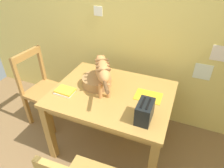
{
  "coord_description": "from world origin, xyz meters",
  "views": [
    {
      "loc": [
        0.69,
        -0.24,
        1.92
      ],
      "look_at": [
        0.09,
        1.22,
        0.85
      ],
      "focal_mm": 32.11,
      "sensor_mm": 36.0,
      "label": 1
    }
  ],
  "objects_px": {
    "magazine": "(148,96)",
    "toaster": "(145,112)",
    "wooden_chair_near": "(43,90)",
    "coffee_mug": "(102,72)",
    "cat": "(103,70)",
    "saucer_bowl": "(101,77)",
    "book_stack": "(65,91)",
    "dining_table": "(112,100)",
    "wicker_basket": "(97,81)"
  },
  "relations": [
    {
      "from": "wicker_basket",
      "to": "coffee_mug",
      "type": "bearing_deg",
      "value": 95.25
    },
    {
      "from": "wicker_basket",
      "to": "toaster",
      "type": "bearing_deg",
      "value": -28.05
    },
    {
      "from": "saucer_bowl",
      "to": "cat",
      "type": "bearing_deg",
      "value": -60.14
    },
    {
      "from": "cat",
      "to": "saucer_bowl",
      "type": "height_order",
      "value": "cat"
    },
    {
      "from": "saucer_bowl",
      "to": "wicker_basket",
      "type": "distance_m",
      "value": 0.15
    },
    {
      "from": "coffee_mug",
      "to": "wooden_chair_near",
      "type": "height_order",
      "value": "wooden_chair_near"
    },
    {
      "from": "dining_table",
      "to": "wicker_basket",
      "type": "distance_m",
      "value": 0.25
    },
    {
      "from": "wooden_chair_near",
      "to": "coffee_mug",
      "type": "bearing_deg",
      "value": 103.51
    },
    {
      "from": "magazine",
      "to": "saucer_bowl",
      "type": "bearing_deg",
      "value": 165.94
    },
    {
      "from": "magazine",
      "to": "toaster",
      "type": "bearing_deg",
      "value": -83.46
    },
    {
      "from": "book_stack",
      "to": "dining_table",
      "type": "bearing_deg",
      "value": 22.21
    },
    {
      "from": "coffee_mug",
      "to": "toaster",
      "type": "bearing_deg",
      "value": -37.3
    },
    {
      "from": "magazine",
      "to": "wooden_chair_near",
      "type": "distance_m",
      "value": 1.34
    },
    {
      "from": "magazine",
      "to": "wooden_chair_near",
      "type": "xyz_separation_m",
      "value": [
        -1.3,
        0.02,
        -0.29
      ]
    },
    {
      "from": "saucer_bowl",
      "to": "book_stack",
      "type": "bearing_deg",
      "value": -119.8
    },
    {
      "from": "dining_table",
      "to": "book_stack",
      "type": "xyz_separation_m",
      "value": [
        -0.42,
        -0.17,
        0.11
      ]
    },
    {
      "from": "cat",
      "to": "wooden_chair_near",
      "type": "relative_size",
      "value": 0.64
    },
    {
      "from": "magazine",
      "to": "wooden_chair_near",
      "type": "relative_size",
      "value": 0.26
    },
    {
      "from": "magazine",
      "to": "toaster",
      "type": "xyz_separation_m",
      "value": [
        0.04,
        -0.32,
        0.08
      ]
    },
    {
      "from": "saucer_bowl",
      "to": "coffee_mug",
      "type": "distance_m",
      "value": 0.06
    },
    {
      "from": "magazine",
      "to": "toaster",
      "type": "relative_size",
      "value": 1.25
    },
    {
      "from": "magazine",
      "to": "cat",
      "type": "bearing_deg",
      "value": -175.76
    },
    {
      "from": "magazine",
      "to": "dining_table",
      "type": "bearing_deg",
      "value": -168.93
    },
    {
      "from": "coffee_mug",
      "to": "wicker_basket",
      "type": "bearing_deg",
      "value": -84.75
    },
    {
      "from": "dining_table",
      "to": "toaster",
      "type": "relative_size",
      "value": 5.8
    },
    {
      "from": "cat",
      "to": "saucer_bowl",
      "type": "bearing_deg",
      "value": 90.0
    },
    {
      "from": "toaster",
      "to": "cat",
      "type": "bearing_deg",
      "value": 150.69
    },
    {
      "from": "magazine",
      "to": "coffee_mug",
      "type": "bearing_deg",
      "value": 165.85
    },
    {
      "from": "dining_table",
      "to": "saucer_bowl",
      "type": "distance_m",
      "value": 0.31
    },
    {
      "from": "cat",
      "to": "book_stack",
      "type": "bearing_deg",
      "value": -176.61
    },
    {
      "from": "dining_table",
      "to": "saucer_bowl",
      "type": "relative_size",
      "value": 6.61
    },
    {
      "from": "cat",
      "to": "magazine",
      "type": "bearing_deg",
      "value": -25.03
    },
    {
      "from": "coffee_mug",
      "to": "toaster",
      "type": "xyz_separation_m",
      "value": [
        0.59,
        -0.45,
        0.01
      ]
    },
    {
      "from": "coffee_mug",
      "to": "magazine",
      "type": "height_order",
      "value": "coffee_mug"
    },
    {
      "from": "dining_table",
      "to": "magazine",
      "type": "relative_size",
      "value": 4.64
    },
    {
      "from": "dining_table",
      "to": "wooden_chair_near",
      "type": "distance_m",
      "value": 0.98
    },
    {
      "from": "saucer_bowl",
      "to": "book_stack",
      "type": "xyz_separation_m",
      "value": [
        -0.22,
        -0.38,
        0.0
      ]
    },
    {
      "from": "wooden_chair_near",
      "to": "book_stack",
      "type": "bearing_deg",
      "value": 68.91
    },
    {
      "from": "dining_table",
      "to": "book_stack",
      "type": "relative_size",
      "value": 6.29
    },
    {
      "from": "dining_table",
      "to": "cat",
      "type": "height_order",
      "value": "cat"
    },
    {
      "from": "dining_table",
      "to": "cat",
      "type": "bearing_deg",
      "value": 163.58
    },
    {
      "from": "cat",
      "to": "saucer_bowl",
      "type": "distance_m",
      "value": 0.27
    },
    {
      "from": "dining_table",
      "to": "saucer_bowl",
      "type": "height_order",
      "value": "saucer_bowl"
    },
    {
      "from": "book_stack",
      "to": "coffee_mug",
      "type": "bearing_deg",
      "value": 59.77
    },
    {
      "from": "coffee_mug",
      "to": "book_stack",
      "type": "height_order",
      "value": "coffee_mug"
    },
    {
      "from": "magazine",
      "to": "wicker_basket",
      "type": "relative_size",
      "value": 0.84
    },
    {
      "from": "wicker_basket",
      "to": "wooden_chair_near",
      "type": "bearing_deg",
      "value": 178.15
    },
    {
      "from": "cat",
      "to": "wooden_chair_near",
      "type": "xyz_separation_m",
      "value": [
        -0.85,
        0.05,
        -0.49
      ]
    },
    {
      "from": "coffee_mug",
      "to": "toaster",
      "type": "distance_m",
      "value": 0.74
    },
    {
      "from": "cat",
      "to": "coffee_mug",
      "type": "relative_size",
      "value": 5.15
    }
  ]
}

